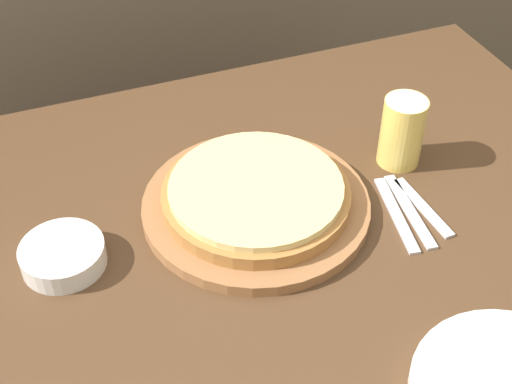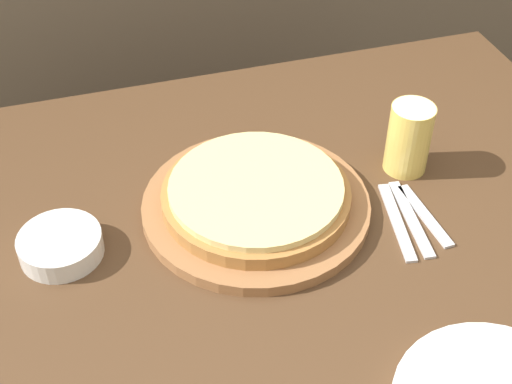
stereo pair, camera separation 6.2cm
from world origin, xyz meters
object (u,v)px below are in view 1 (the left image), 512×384
Objects in this scene: fork at (396,214)px; beer_glass at (402,129)px; side_bowl at (63,255)px; dinner_knife at (410,211)px; pizza_on_board at (256,199)px; spoon at (423,207)px.

beer_glass is at bearing 59.81° from fork.
side_bowl is 0.55m from dinner_knife.
beer_glass is (0.28, 0.03, 0.04)m from pizza_on_board.
side_bowl is 0.84× the size of spoon.
dinner_knife is (0.55, -0.09, -0.02)m from side_bowl.
dinner_knife is at bearing -8.90° from side_bowl.
spoon is at bearing 0.00° from fork.
beer_glass is 0.83× the size of spoon.
fork is 0.05m from spoon.
beer_glass is at bearing 6.50° from pizza_on_board.
beer_glass reaches higher than side_bowl.
fork is at bearing -9.32° from side_bowl.
pizza_on_board reaches higher than spoon.
spoon is at bearing -8.52° from side_bowl.
fork is at bearing 180.00° from spoon.
dinner_knife is 0.02m from spoon.
side_bowl is at bearing 170.68° from fork.
beer_glass reaches higher than dinner_knife.
fork is (0.52, -0.09, -0.02)m from side_bowl.
fork is 1.00× the size of dinner_knife.
spoon is (0.26, -0.09, -0.02)m from pizza_on_board.
pizza_on_board reaches higher than dinner_knife.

